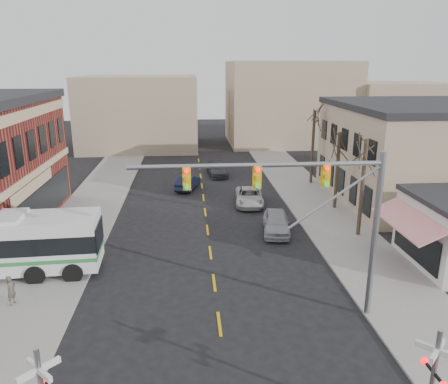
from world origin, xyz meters
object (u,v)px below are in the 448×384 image
at_px(car_c, 249,197).
at_px(pedestrian_far, 16,267).
at_px(car_b, 188,182).
at_px(car_d, 217,169).
at_px(car_a, 276,222).
at_px(pedestrian_near, 11,290).
at_px(traffic_signal_mast, 313,202).

relative_size(car_c, pedestrian_far, 3.03).
distance_m(car_b, car_c, 7.39).
bearing_deg(car_d, car_a, -84.86).
height_order(pedestrian_near, pedestrian_far, pedestrian_far).
bearing_deg(car_b, car_d, -104.48).
relative_size(pedestrian_near, pedestrian_far, 0.93).
bearing_deg(pedestrian_near, car_b, -4.33).
bearing_deg(traffic_signal_mast, pedestrian_far, 162.45).
relative_size(traffic_signal_mast, car_c, 2.24).
bearing_deg(car_d, pedestrian_near, -119.91).
bearing_deg(pedestrian_far, car_b, 30.50).
bearing_deg(pedestrian_near, car_c, -23.60).
xyz_separation_m(car_a, pedestrian_far, (-15.70, -6.15, 0.17)).
bearing_deg(pedestrian_near, car_d, -6.12).
height_order(car_d, pedestrian_near, pedestrian_near).
relative_size(car_c, car_d, 1.06).
bearing_deg(car_d, traffic_signal_mast, -90.24).
distance_m(car_c, pedestrian_near, 20.81).
xyz_separation_m(car_b, pedestrian_near, (-8.77, -20.58, 0.21)).
height_order(car_a, pedestrian_near, pedestrian_near).
relative_size(car_a, car_b, 1.10).
distance_m(traffic_signal_mast, car_a, 12.02).
bearing_deg(pedestrian_far, traffic_signal_mast, -49.40).
distance_m(pedestrian_near, pedestrian_far, 2.63).
bearing_deg(car_a, pedestrian_far, -150.08).
distance_m(car_a, pedestrian_near, 17.36).
relative_size(car_b, car_d, 0.88).
relative_size(car_a, pedestrian_far, 2.76).
distance_m(car_a, car_d, 17.36).
xyz_separation_m(car_c, pedestrian_near, (-14.02, -15.38, 0.19)).
height_order(car_b, pedestrian_far, pedestrian_far).
distance_m(traffic_signal_mast, car_b, 23.99).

